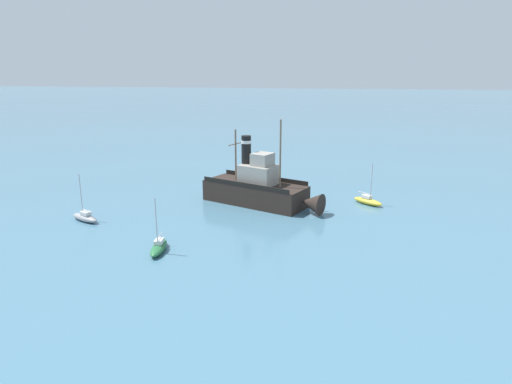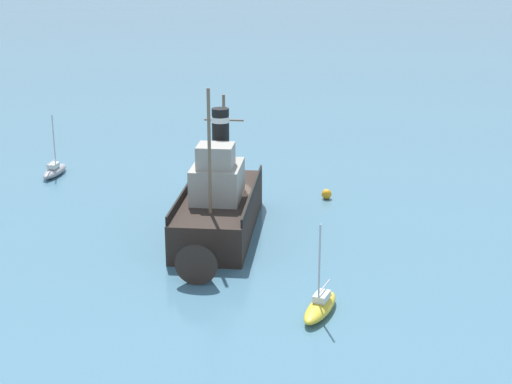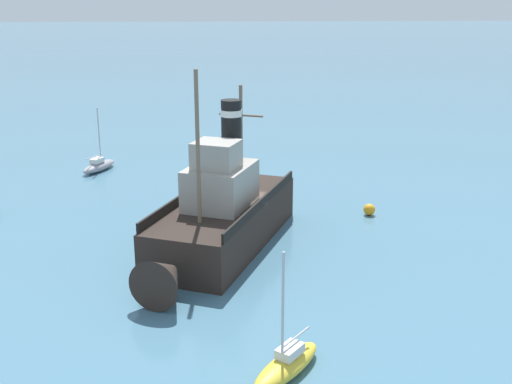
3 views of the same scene
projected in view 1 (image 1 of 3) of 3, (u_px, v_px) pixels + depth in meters
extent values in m
plane|color=#477289|center=(252.00, 200.00, 54.26)|extent=(600.00, 600.00, 0.00)
cube|color=#2D231E|center=(255.00, 193.00, 52.73)|extent=(8.76, 12.76, 2.40)
cone|color=#2D231E|center=(311.00, 203.00, 48.93)|extent=(3.11, 3.13, 2.35)
cube|color=#9E998E|center=(259.00, 174.00, 51.86)|extent=(4.33, 4.86, 2.20)
cube|color=#9E998E|center=(262.00, 159.00, 51.12)|extent=(2.81, 2.70, 1.40)
cylinder|color=black|center=(246.00, 150.00, 52.04)|extent=(1.10, 1.10, 3.20)
cylinder|color=silver|center=(246.00, 142.00, 51.81)|extent=(1.16, 1.16, 0.35)
cylinder|color=#75604C|center=(280.00, 154.00, 49.68)|extent=(0.20, 0.20, 7.50)
cylinder|color=#75604C|center=(236.00, 155.00, 53.05)|extent=(0.20, 0.20, 6.00)
cylinder|color=#75604C|center=(236.00, 144.00, 52.70)|extent=(2.44, 1.13, 0.12)
cube|color=black|center=(265.00, 177.00, 54.09)|extent=(4.59, 10.53, 0.50)
cube|color=black|center=(244.00, 185.00, 50.61)|extent=(4.59, 10.53, 0.50)
ellipsoid|color=gold|center=(368.00, 201.00, 52.53)|extent=(3.29, 3.62, 0.70)
cube|color=silver|center=(367.00, 197.00, 52.54)|extent=(1.20, 1.25, 0.36)
cylinder|color=#B7B7BC|center=(371.00, 181.00, 51.66)|extent=(0.10, 0.10, 4.20)
cylinder|color=#B7B7BC|center=(364.00, 193.00, 52.74)|extent=(1.22, 1.43, 0.08)
ellipsoid|color=#286B3D|center=(159.00, 248.00, 39.01)|extent=(3.91, 1.58, 0.70)
cube|color=silver|center=(159.00, 241.00, 39.06)|extent=(1.17, 0.77, 0.36)
cylinder|color=#B7B7BC|center=(156.00, 222.00, 38.08)|extent=(0.10, 0.10, 4.20)
cylinder|color=#B7B7BC|center=(160.00, 235.00, 39.35)|extent=(1.80, 0.31, 0.08)
ellipsoid|color=gray|center=(85.00, 218.00, 46.80)|extent=(2.68, 3.89, 0.70)
cube|color=silver|center=(86.00, 213.00, 46.55)|extent=(1.06, 1.27, 0.36)
cylinder|color=#B7B7BC|center=(81.00, 194.00, 46.33)|extent=(0.10, 0.10, 4.20)
cylinder|color=#B7B7BC|center=(88.00, 210.00, 46.22)|extent=(0.88, 1.65, 0.08)
sphere|color=orange|center=(237.00, 180.00, 62.31)|extent=(0.73, 0.73, 0.73)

